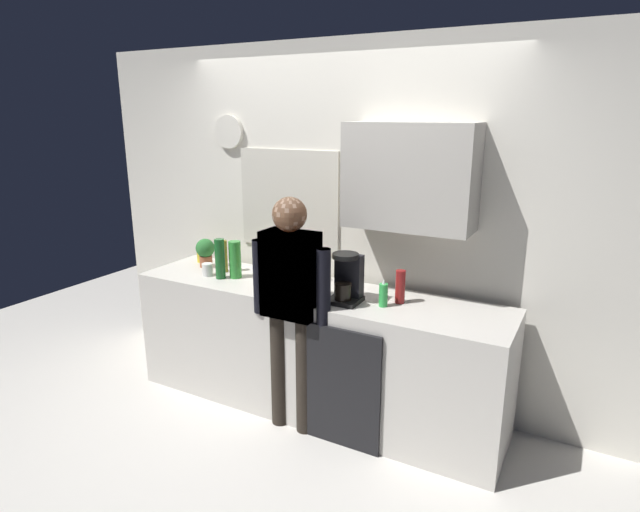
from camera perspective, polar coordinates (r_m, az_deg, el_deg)
The scene contains 18 objects.
ground_plane at distance 3.83m, azimuth -2.97°, elevation -17.91°, with size 8.00×8.00×0.00m, color silver.
kitchen_counter at distance 3.84m, azimuth -0.69°, elevation -10.11°, with size 2.72×0.64×0.90m, color beige.
dishwasher_panel at distance 3.44m, azimuth 2.14°, elevation -14.16°, with size 0.56×0.02×0.81m, color black.
back_wall_assembly at distance 3.86m, azimuth 3.09°, elevation 4.25°, with size 4.32×0.42×2.60m.
coffee_maker at distance 3.41m, azimuth 2.95°, elevation -2.60°, with size 0.20×0.20×0.33m.
bottle_clear_soda at distance 3.95m, azimuth -9.22°, elevation -0.38°, with size 0.09×0.09×0.28m, color #2D8C33.
bottle_amber_beer at distance 3.86m, azimuth -5.53°, elevation -0.99°, with size 0.06×0.06×0.23m, color brown.
bottle_green_wine at distance 3.95m, azimuth -10.82°, elevation -0.30°, with size 0.07×0.07×0.30m, color #195923.
bottle_dark_sauce at distance 3.82m, azimuth -0.71°, elevation -1.48°, with size 0.06×0.06×0.18m, color black.
bottle_olive_oil at distance 4.11m, azimuth -10.44°, elevation -0.02°, with size 0.06×0.06×0.25m, color olive.
bottle_red_vinegar at distance 3.43m, azimuth 8.71°, elevation -3.33°, with size 0.06×0.06×0.22m, color maroon.
cup_yellow_cup at distance 4.45m, azimuth -12.76°, elevation -0.09°, with size 0.07×0.07×0.09m, color yellow.
cup_white_mug at distance 4.06m, azimuth -12.14°, elevation -1.45°, with size 0.08×0.08×0.10m, color white.
mixing_bowl at distance 3.66m, azimuth -3.80°, elevation -3.12°, with size 0.22×0.22×0.08m, color orange.
potted_plant at distance 4.27m, azimuth -12.35°, elevation 0.55°, with size 0.15×0.15×0.23m.
dish_soap at distance 3.37m, azimuth 6.90°, elevation -4.19°, with size 0.06×0.06×0.18m.
person_at_sink at distance 3.41m, azimuth -3.19°, elevation -4.45°, with size 0.57×0.22×1.60m.
person_guest at distance 3.41m, azimuth -3.19°, elevation -4.45°, with size 0.57×0.22×1.60m.
Camera 1 is at (1.70, -2.72, 2.10)m, focal length 29.44 mm.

